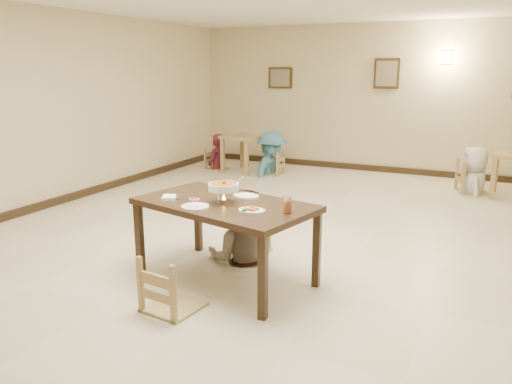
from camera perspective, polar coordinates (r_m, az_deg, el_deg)
The scene contains 26 objects.
floor at distance 6.16m, azimuth 3.52°, elevation -5.96°, with size 10.00×10.00×0.00m, color beige.
wall_back at distance 10.62m, azimuth 14.04°, elevation 10.30°, with size 10.00×10.00×0.00m, color beige.
wall_left at distance 8.20m, azimuth -23.49°, elevation 8.63°, with size 10.00×10.00×0.00m, color beige.
baseboard_back at distance 10.77m, azimuth 13.56°, elevation 2.63°, with size 8.00×0.06×0.12m, color black.
baseboard_left at distance 8.40m, azimuth -22.42°, elevation -1.17°, with size 0.06×10.00×0.12m, color black.
picture_a at distance 11.22m, azimuth 2.79°, elevation 12.90°, with size 0.55×0.04×0.45m.
picture_b at distance 10.54m, azimuth 14.70°, elevation 12.96°, with size 0.50×0.04×0.60m.
wall_sconce at distance 10.39m, azimuth 20.95°, elevation 14.16°, with size 0.16×0.05×0.22m, color #FFD88C.
main_table at distance 4.94m, azimuth -3.60°, elevation -2.06°, with size 1.92×1.34×0.82m.
chair_far at distance 5.66m, azimuth -1.36°, elevation -2.05°, with size 0.51×0.51×1.08m.
chair_near at distance 4.47m, azimuth -9.59°, elevation -7.38°, with size 0.46×0.46×0.97m.
main_diner at distance 5.46m, azimuth -1.68°, elevation 0.39°, with size 0.79×0.62×1.63m, color gray.
curry_warmer at distance 4.86m, azimuth -3.73°, elevation 0.57°, with size 0.34×0.30×0.27m.
rice_plate_far at distance 5.09m, azimuth -1.13°, elevation -0.44°, with size 0.28×0.28×0.06m.
rice_plate_near at distance 4.74m, azimuth -6.94°, elevation -1.65°, with size 0.26×0.26×0.06m.
fried_plate at distance 4.57m, azimuth -0.52°, elevation -2.06°, with size 0.26×0.26×0.06m.
chili_dish at distance 5.01m, azimuth -7.07°, elevation -0.83°, with size 0.10×0.10×0.02m.
napkin_cutlery at distance 5.10m, azimuth -9.85°, elevation -0.61°, with size 0.22×0.28×0.03m.
drink_glass at distance 4.53m, azimuth 3.62°, elevation -1.56°, with size 0.08×0.08×0.15m.
bg_table_left at distance 10.36m, azimuth -1.35°, elevation 5.73°, with size 0.90×0.90×0.76m.
bg_chair_ll at distance 10.65m, azimuth -4.51°, elevation 4.88°, with size 0.41×0.41×0.87m.
bg_chair_lr at distance 10.11m, azimuth 1.84°, elevation 4.52°, with size 0.42×0.42×0.89m.
bg_chair_rl at distance 9.37m, azimuth 23.77°, elevation 3.10°, with size 0.50×0.50×1.06m.
bg_diner_a at distance 10.60m, azimuth -4.54°, elevation 6.65°, with size 0.56×0.36×1.52m, color #4E1622.
bg_diner_b at distance 10.05m, azimuth 1.85°, elevation 7.02°, with size 1.15×0.66×1.78m, color teal.
bg_diner_c at distance 9.33m, azimuth 23.93°, elevation 4.76°, with size 0.78×0.51×1.60m, color silver.
Camera 1 is at (2.16, -5.38, 2.09)m, focal length 35.00 mm.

